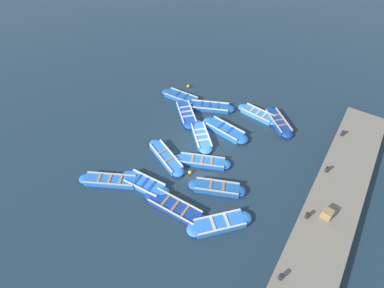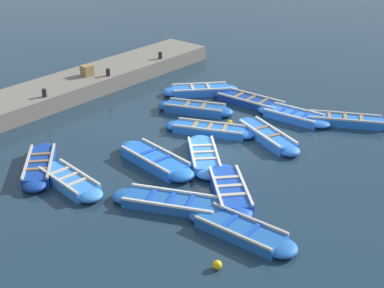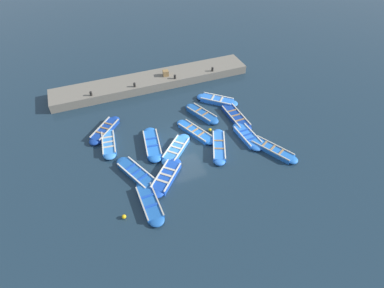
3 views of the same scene
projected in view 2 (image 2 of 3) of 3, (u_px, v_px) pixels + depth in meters
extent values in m
plane|color=#1C303F|center=(210.00, 148.00, 20.15)|extent=(120.00, 120.00, 0.00)
cube|color=navy|center=(250.00, 101.00, 24.11)|extent=(3.07, 1.05, 0.28)
ellipsoid|color=navy|center=(223.00, 94.00, 24.96)|extent=(0.95, 0.92, 0.28)
ellipsoid|color=navy|center=(280.00, 109.00, 23.26)|extent=(0.95, 0.92, 0.28)
cube|color=beige|center=(245.00, 100.00, 23.72)|extent=(2.99, 0.15, 0.07)
cube|color=beige|center=(256.00, 95.00, 24.35)|extent=(2.99, 0.15, 0.07)
cube|color=olive|center=(239.00, 95.00, 24.40)|extent=(0.16, 0.86, 0.04)
cube|color=olive|center=(251.00, 98.00, 24.04)|extent=(0.16, 0.86, 0.04)
cube|color=olive|center=(263.00, 101.00, 23.68)|extent=(0.16, 0.86, 0.04)
cube|color=blue|center=(210.00, 130.00, 21.28)|extent=(2.97, 1.90, 0.29)
ellipsoid|color=blue|center=(175.00, 126.00, 21.64)|extent=(1.02, 1.01, 0.29)
ellipsoid|color=blue|center=(245.00, 134.00, 20.91)|extent=(1.02, 1.01, 0.29)
cube|color=#B2AD9E|center=(207.00, 129.00, 20.87)|extent=(2.62, 1.19, 0.07)
cube|color=#B2AD9E|center=(212.00, 122.00, 21.52)|extent=(2.62, 1.19, 0.07)
cube|color=#9E7A51|center=(195.00, 124.00, 21.36)|extent=(0.42, 0.72, 0.04)
cube|color=#9E7A51|center=(210.00, 126.00, 21.20)|extent=(0.42, 0.72, 0.04)
cube|color=#9E7A51|center=(225.00, 128.00, 21.05)|extent=(0.42, 0.72, 0.04)
cube|color=navy|center=(40.00, 166.00, 18.48)|extent=(2.53, 2.41, 0.34)
ellipsoid|color=navy|center=(44.00, 149.00, 19.65)|extent=(1.16, 1.16, 0.34)
ellipsoid|color=navy|center=(35.00, 185.00, 17.31)|extent=(1.16, 1.16, 0.34)
cube|color=#B2AD9E|center=(27.00, 162.00, 18.34)|extent=(1.95, 1.79, 0.07)
cube|color=#B2AD9E|center=(51.00, 160.00, 18.44)|extent=(1.95, 1.79, 0.07)
cube|color=olive|center=(41.00, 154.00, 18.89)|extent=(0.62, 0.67, 0.04)
cube|color=olive|center=(39.00, 161.00, 18.40)|extent=(0.62, 0.67, 0.04)
cube|color=olive|center=(37.00, 169.00, 17.90)|extent=(0.62, 0.67, 0.04)
cube|color=blue|center=(155.00, 160.00, 18.85)|extent=(2.82, 1.37, 0.37)
ellipsoid|color=blue|center=(132.00, 148.00, 19.75)|extent=(1.08, 1.06, 0.37)
ellipsoid|color=blue|center=(180.00, 174.00, 17.95)|extent=(1.08, 1.06, 0.37)
cube|color=beige|center=(144.00, 159.00, 18.47)|extent=(2.64, 0.44, 0.07)
cube|color=beige|center=(165.00, 151.00, 19.04)|extent=(2.64, 0.44, 0.07)
cube|color=#1947B7|center=(148.00, 152.00, 19.01)|extent=(0.26, 0.90, 0.04)
cube|color=#1947B7|center=(162.00, 159.00, 18.50)|extent=(0.26, 0.90, 0.04)
cube|color=blue|center=(345.00, 121.00, 22.06)|extent=(3.05, 2.12, 0.32)
ellipsoid|color=blue|center=(308.00, 118.00, 22.35)|extent=(1.04, 1.03, 0.32)
ellipsoid|color=blue|center=(383.00, 124.00, 21.77)|extent=(1.04, 1.03, 0.32)
cube|color=#B2AD9E|center=(346.00, 120.00, 21.65)|extent=(2.66, 1.44, 0.07)
cube|color=#B2AD9E|center=(345.00, 113.00, 22.30)|extent=(2.66, 1.44, 0.07)
cube|color=#9E7A51|center=(329.00, 115.00, 22.10)|extent=(0.46, 0.70, 0.04)
cube|color=#9E7A51|center=(345.00, 117.00, 21.98)|extent=(0.46, 0.70, 0.04)
cube|color=#9E7A51|center=(361.00, 118.00, 21.86)|extent=(0.46, 0.70, 0.04)
cube|color=blue|center=(200.00, 91.00, 25.27)|extent=(2.50, 2.61, 0.34)
ellipsoid|color=blue|center=(172.00, 92.00, 25.10)|extent=(1.26, 1.26, 0.34)
ellipsoid|color=blue|center=(228.00, 89.00, 25.43)|extent=(1.26, 1.26, 0.34)
cube|color=silver|center=(202.00, 90.00, 24.79)|extent=(1.82, 1.98, 0.07)
cube|color=silver|center=(199.00, 83.00, 25.56)|extent=(1.82, 1.98, 0.07)
cube|color=beige|center=(192.00, 87.00, 25.14)|extent=(0.71, 0.67, 0.04)
cube|color=beige|center=(208.00, 86.00, 25.23)|extent=(0.71, 0.67, 0.04)
cube|color=#3884E0|center=(69.00, 181.00, 17.57)|extent=(2.51, 1.16, 0.33)
ellipsoid|color=#3884E0|center=(50.00, 168.00, 18.36)|extent=(0.93, 0.91, 0.33)
ellipsoid|color=#3884E0|center=(90.00, 195.00, 16.78)|extent=(0.93, 0.91, 0.33)
cube|color=beige|center=(58.00, 180.00, 17.23)|extent=(2.37, 0.35, 0.07)
cube|color=beige|center=(79.00, 172.00, 17.73)|extent=(2.37, 0.35, 0.07)
cube|color=beige|center=(60.00, 171.00, 17.82)|extent=(0.23, 0.80, 0.04)
cube|color=beige|center=(69.00, 176.00, 17.49)|extent=(0.23, 0.80, 0.04)
cube|color=beige|center=(77.00, 182.00, 17.15)|extent=(0.23, 0.80, 0.04)
cube|color=#1E59AD|center=(195.00, 109.00, 23.19)|extent=(2.70, 1.78, 0.35)
ellipsoid|color=#1E59AD|center=(167.00, 106.00, 23.53)|extent=(1.04, 1.02, 0.35)
ellipsoid|color=#1E59AD|center=(224.00, 112.00, 22.86)|extent=(1.04, 1.02, 0.35)
cube|color=#B2AD9E|center=(192.00, 108.00, 22.77)|extent=(2.36, 1.06, 0.07)
cube|color=#B2AD9E|center=(197.00, 101.00, 23.43)|extent=(2.36, 1.06, 0.07)
cube|color=olive|center=(187.00, 104.00, 23.20)|extent=(0.42, 0.73, 0.04)
cube|color=olive|center=(203.00, 106.00, 23.01)|extent=(0.42, 0.73, 0.04)
cube|color=#1E59AD|center=(171.00, 203.00, 16.40)|extent=(3.07, 2.07, 0.28)
ellipsoid|color=#1E59AD|center=(126.00, 196.00, 16.76)|extent=(1.18, 1.17, 0.28)
ellipsoid|color=#1E59AD|center=(217.00, 210.00, 16.05)|extent=(1.18, 1.17, 0.28)
cube|color=silver|center=(166.00, 205.00, 15.95)|extent=(2.66, 1.25, 0.07)
cube|color=silver|center=(175.00, 191.00, 16.70)|extent=(2.66, 1.25, 0.07)
cube|color=#1947B7|center=(152.00, 195.00, 16.48)|extent=(0.47, 0.82, 0.04)
cube|color=#1947B7|center=(171.00, 198.00, 16.33)|extent=(0.47, 0.82, 0.04)
cube|color=#1947B7|center=(190.00, 201.00, 16.18)|extent=(0.47, 0.82, 0.04)
cube|color=#3884E0|center=(204.00, 156.00, 19.22)|extent=(2.45, 2.44, 0.30)
ellipsoid|color=#3884E0|center=(200.00, 141.00, 20.34)|extent=(1.26, 1.26, 0.30)
ellipsoid|color=#3884E0|center=(208.00, 173.00, 18.10)|extent=(1.26, 1.26, 0.30)
cube|color=silver|center=(192.00, 152.00, 19.10)|extent=(1.80, 1.78, 0.07)
cube|color=silver|center=(216.00, 151.00, 19.17)|extent=(1.80, 1.78, 0.07)
cube|color=beige|center=(202.00, 145.00, 19.62)|extent=(0.69, 0.69, 0.04)
cube|color=beige|center=(204.00, 152.00, 19.14)|extent=(0.69, 0.69, 0.04)
cube|color=beige|center=(206.00, 159.00, 18.67)|extent=(0.69, 0.69, 0.04)
cube|color=blue|center=(267.00, 136.00, 20.72)|extent=(2.98, 1.92, 0.33)
ellipsoid|color=blue|center=(247.00, 123.00, 21.88)|extent=(1.04, 1.03, 0.33)
ellipsoid|color=blue|center=(289.00, 151.00, 19.56)|extent=(1.04, 1.03, 0.33)
cube|color=silver|center=(259.00, 133.00, 20.48)|extent=(2.63, 1.20, 0.07)
cube|color=silver|center=(276.00, 129.00, 20.78)|extent=(2.63, 1.20, 0.07)
cube|color=olive|center=(262.00, 128.00, 20.97)|extent=(0.42, 0.73, 0.04)
cube|color=olive|center=(274.00, 136.00, 20.31)|extent=(0.42, 0.73, 0.04)
cube|color=#1947B7|center=(230.00, 191.00, 16.95)|extent=(2.53, 2.46, 0.36)
ellipsoid|color=#1947B7|center=(223.00, 172.00, 18.09)|extent=(1.30, 1.30, 0.36)
ellipsoid|color=#1947B7|center=(238.00, 213.00, 15.81)|extent=(1.30, 1.30, 0.36)
cube|color=silver|center=(216.00, 186.00, 16.80)|extent=(1.88, 1.77, 0.07)
cube|color=silver|center=(244.00, 184.00, 16.90)|extent=(1.88, 1.77, 0.07)
cube|color=beige|center=(227.00, 177.00, 17.34)|extent=(0.69, 0.73, 0.04)
cube|color=beige|center=(230.00, 186.00, 16.86)|extent=(0.69, 0.73, 0.04)
cube|color=beige|center=(233.00, 194.00, 16.38)|extent=(0.69, 0.73, 0.04)
cube|color=blue|center=(293.00, 116.00, 22.52)|extent=(2.42, 1.13, 0.31)
ellipsoid|color=blue|center=(269.00, 110.00, 23.15)|extent=(1.00, 0.97, 0.31)
ellipsoid|color=blue|center=(320.00, 123.00, 21.89)|extent=(1.00, 0.97, 0.31)
cube|color=silver|center=(289.00, 115.00, 22.11)|extent=(2.32, 0.22, 0.07)
cube|color=silver|center=(299.00, 109.00, 22.77)|extent=(2.32, 0.22, 0.07)
cube|color=#1947B7|center=(283.00, 110.00, 22.71)|extent=(0.19, 0.88, 0.04)
cube|color=#1947B7|center=(294.00, 112.00, 22.44)|extent=(0.19, 0.88, 0.04)
cube|color=#1947B7|center=(305.00, 115.00, 22.18)|extent=(0.19, 0.88, 0.04)
cube|color=#1E59AD|center=(241.00, 231.00, 15.07)|extent=(2.61, 1.05, 0.30)
ellipsoid|color=#1E59AD|center=(204.00, 215.00, 15.79)|extent=(0.96, 0.93, 0.30)
ellipsoid|color=#1E59AD|center=(281.00, 248.00, 14.35)|extent=(0.96, 0.93, 0.30)
cube|color=#B2AD9E|center=(232.00, 233.00, 14.67)|extent=(2.54, 0.15, 0.07)
cube|color=#B2AD9E|center=(250.00, 218.00, 15.31)|extent=(2.54, 0.15, 0.07)
cube|color=#1947B7|center=(230.00, 221.00, 15.20)|extent=(0.17, 0.87, 0.04)
cube|color=#1947B7|center=(252.00, 230.00, 14.79)|extent=(0.17, 0.87, 0.04)
cube|color=slate|center=(66.00, 89.00, 24.91)|extent=(2.63, 17.68, 0.75)
cylinder|color=black|center=(44.00, 93.00, 22.85)|extent=(0.20, 0.20, 0.35)
cylinder|color=black|center=(108.00, 72.00, 25.37)|extent=(0.20, 0.20, 0.35)
cylinder|color=black|center=(160.00, 55.00, 27.90)|extent=(0.20, 0.20, 0.35)
cube|color=olive|center=(87.00, 70.00, 25.40)|extent=(0.54, 0.54, 0.49)
sphere|color=#EAB214|center=(230.00, 123.00, 21.98)|extent=(0.24, 0.24, 0.24)
sphere|color=#EAB214|center=(217.00, 265.00, 13.74)|extent=(0.25, 0.25, 0.25)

